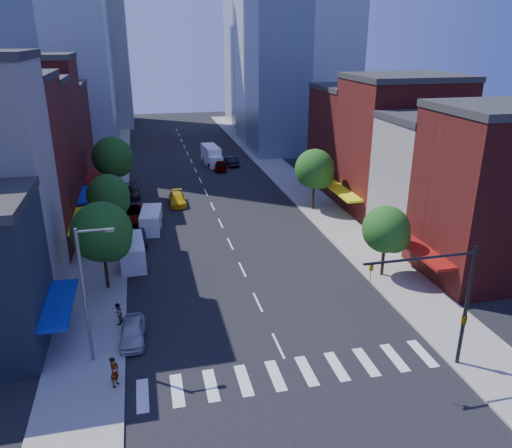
{
  "coord_description": "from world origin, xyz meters",
  "views": [
    {
      "loc": [
        -7.91,
        -27.37,
        19.55
      ],
      "look_at": [
        0.8,
        10.03,
        5.0
      ],
      "focal_mm": 35.0,
      "sensor_mm": 36.0,
      "label": 1
    }
  ],
  "objects_px": {
    "parked_car_front": "(133,332)",
    "parked_car_third": "(132,214)",
    "taxi": "(177,199)",
    "parked_car_rear": "(132,192)",
    "box_truck": "(212,156)",
    "parked_car_second": "(138,238)",
    "traffic_car_far": "(220,165)",
    "pedestrian_far": "(118,314)",
    "pedestrian_near": "(114,372)",
    "traffic_car_oncoming": "(231,161)",
    "cargo_van_far": "(151,220)",
    "cargo_van_near": "(132,253)"
  },
  "relations": [
    {
      "from": "cargo_van_near",
      "to": "parked_car_second",
      "type": "bearing_deg",
      "value": 80.63
    },
    {
      "from": "traffic_car_far",
      "to": "pedestrian_near",
      "type": "relative_size",
      "value": 2.29
    },
    {
      "from": "parked_car_rear",
      "to": "box_truck",
      "type": "height_order",
      "value": "box_truck"
    },
    {
      "from": "parked_car_second",
      "to": "pedestrian_far",
      "type": "height_order",
      "value": "pedestrian_far"
    },
    {
      "from": "parked_car_front",
      "to": "parked_car_third",
      "type": "distance_m",
      "value": 24.2
    },
    {
      "from": "traffic_car_far",
      "to": "box_truck",
      "type": "distance_m",
      "value": 4.21
    },
    {
      "from": "traffic_car_oncoming",
      "to": "box_truck",
      "type": "relative_size",
      "value": 0.63
    },
    {
      "from": "parked_car_second",
      "to": "traffic_car_far",
      "type": "distance_m",
      "value": 29.88
    },
    {
      "from": "parked_car_second",
      "to": "pedestrian_near",
      "type": "xyz_separation_m",
      "value": [
        -1.56,
        -22.01,
        0.45
      ]
    },
    {
      "from": "cargo_van_near",
      "to": "pedestrian_far",
      "type": "xyz_separation_m",
      "value": [
        -1.01,
        -10.32,
        -0.18
      ]
    },
    {
      "from": "cargo_van_near",
      "to": "cargo_van_far",
      "type": "distance_m",
      "value": 8.59
    },
    {
      "from": "cargo_van_near",
      "to": "traffic_car_far",
      "type": "bearing_deg",
      "value": 64.65
    },
    {
      "from": "pedestrian_far",
      "to": "parked_car_front",
      "type": "bearing_deg",
      "value": 45.58
    },
    {
      "from": "parked_car_front",
      "to": "traffic_car_oncoming",
      "type": "height_order",
      "value": "traffic_car_oncoming"
    },
    {
      "from": "traffic_car_oncoming",
      "to": "box_truck",
      "type": "bearing_deg",
      "value": -30.28
    },
    {
      "from": "cargo_van_far",
      "to": "pedestrian_near",
      "type": "height_order",
      "value": "cargo_van_far"
    },
    {
      "from": "traffic_car_oncoming",
      "to": "pedestrian_near",
      "type": "height_order",
      "value": "pedestrian_near"
    },
    {
      "from": "cargo_van_near",
      "to": "traffic_car_oncoming",
      "type": "height_order",
      "value": "cargo_van_near"
    },
    {
      "from": "traffic_car_far",
      "to": "pedestrian_near",
      "type": "height_order",
      "value": "pedestrian_near"
    },
    {
      "from": "traffic_car_oncoming",
      "to": "pedestrian_far",
      "type": "xyz_separation_m",
      "value": [
        -16.47,
        -44.68,
        0.2
      ]
    },
    {
      "from": "traffic_car_far",
      "to": "pedestrian_far",
      "type": "height_order",
      "value": "pedestrian_far"
    },
    {
      "from": "parked_car_rear",
      "to": "box_truck",
      "type": "xyz_separation_m",
      "value": [
        12.54,
        15.07,
        0.68
      ]
    },
    {
      "from": "parked_car_front",
      "to": "box_truck",
      "type": "bearing_deg",
      "value": 78.44
    },
    {
      "from": "parked_car_front",
      "to": "pedestrian_far",
      "type": "relative_size",
      "value": 2.54
    },
    {
      "from": "traffic_car_oncoming",
      "to": "pedestrian_far",
      "type": "relative_size",
      "value": 2.84
    },
    {
      "from": "parked_car_front",
      "to": "taxi",
      "type": "height_order",
      "value": "parked_car_front"
    },
    {
      "from": "cargo_van_far",
      "to": "taxi",
      "type": "height_order",
      "value": "cargo_van_far"
    },
    {
      "from": "pedestrian_far",
      "to": "traffic_car_far",
      "type": "bearing_deg",
      "value": -177.95
    },
    {
      "from": "parked_car_rear",
      "to": "traffic_car_far",
      "type": "distance_m",
      "value": 17.22
    },
    {
      "from": "parked_car_third",
      "to": "pedestrian_far",
      "type": "bearing_deg",
      "value": -95.64
    },
    {
      "from": "traffic_car_oncoming",
      "to": "pedestrian_far",
      "type": "distance_m",
      "value": 47.62
    },
    {
      "from": "parked_car_second",
      "to": "parked_car_rear",
      "type": "distance_m",
      "value": 16.08
    },
    {
      "from": "box_truck",
      "to": "pedestrian_near",
      "type": "distance_m",
      "value": 54.85
    },
    {
      "from": "cargo_van_far",
      "to": "box_truck",
      "type": "distance_m",
      "value": 29.49
    },
    {
      "from": "cargo_van_near",
      "to": "cargo_van_far",
      "type": "relative_size",
      "value": 1.04
    },
    {
      "from": "parked_car_front",
      "to": "parked_car_third",
      "type": "relative_size",
      "value": 0.75
    },
    {
      "from": "parked_car_third",
      "to": "taxi",
      "type": "xyz_separation_m",
      "value": [
        5.39,
        4.66,
        -0.07
      ]
    },
    {
      "from": "cargo_van_near",
      "to": "cargo_van_far",
      "type": "xyz_separation_m",
      "value": [
        1.98,
        8.36,
        -0.07
      ]
    },
    {
      "from": "parked_car_rear",
      "to": "parked_car_second",
      "type": "bearing_deg",
      "value": -89.97
    },
    {
      "from": "parked_car_second",
      "to": "parked_car_third",
      "type": "relative_size",
      "value": 0.74
    },
    {
      "from": "parked_car_rear",
      "to": "traffic_car_oncoming",
      "type": "distance_m",
      "value": 20.55
    },
    {
      "from": "parked_car_rear",
      "to": "traffic_car_oncoming",
      "type": "bearing_deg",
      "value": 39.2
    },
    {
      "from": "cargo_van_far",
      "to": "traffic_car_far",
      "type": "height_order",
      "value": "cargo_van_far"
    },
    {
      "from": "box_truck",
      "to": "taxi",
      "type": "bearing_deg",
      "value": -114.71
    },
    {
      "from": "parked_car_front",
      "to": "traffic_car_oncoming",
      "type": "relative_size",
      "value": 0.9
    },
    {
      "from": "taxi",
      "to": "cargo_van_near",
      "type": "bearing_deg",
      "value": -108.73
    },
    {
      "from": "pedestrian_near",
      "to": "traffic_car_oncoming",
      "type": "bearing_deg",
      "value": 9.81
    },
    {
      "from": "pedestrian_far",
      "to": "taxi",
      "type": "bearing_deg",
      "value": -172.69
    },
    {
      "from": "cargo_van_far",
      "to": "pedestrian_far",
      "type": "xyz_separation_m",
      "value": [
        -2.98,
        -18.68,
        -0.12
      ]
    },
    {
      "from": "taxi",
      "to": "parked_car_rear",
      "type": "bearing_deg",
      "value": 139.87
    }
  ]
}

